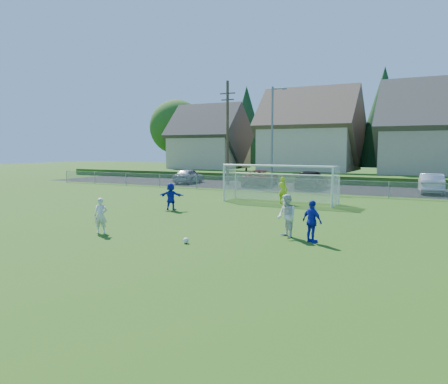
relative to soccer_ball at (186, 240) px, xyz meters
The scene contains 19 objects.
ground 2.88m from the soccer_ball, 114.57° to the right, with size 160.00×160.00×0.00m, color #193D0C.
asphalt_lot 24.92m from the soccer_ball, 92.75° to the left, with size 60.00×60.00×0.00m, color black.
grass_embankment 32.41m from the soccer_ball, 92.11° to the left, with size 70.00×6.00×0.80m, color #1E420F.
soccer_ball is the anchor object (origin of this frame).
player_white_a 4.24m from the soccer_ball, behind, with size 0.54×0.36×1.49m, color silver.
player_white_b 4.14m from the soccer_ball, 43.18° to the left, with size 0.84×0.66×1.73m, color silver.
player_blue_a 4.81m from the soccer_ball, 29.83° to the left, with size 0.94×0.39×1.60m, color #121FAB.
player_blue_b 9.06m from the soccer_ball, 127.89° to the left, with size 1.45×0.46×1.57m, color #121FAB.
goalkeeper 12.94m from the soccer_ball, 93.72° to the left, with size 0.63×0.42×1.74m, color #BEDF1A.
car_a 28.43m from the soccer_ball, 121.92° to the left, with size 1.76×4.38×1.49m, color #9E9FA5.
car_c 25.73m from the soccer_ball, 106.45° to the left, with size 2.46×5.34×1.48m, color #4F0910.
car_d 24.55m from the soccer_ball, 95.48° to the left, with size 2.14×5.26×1.53m, color black.
car_f 25.56m from the soccer_ball, 73.31° to the left, with size 1.67×4.78×1.57m, color silver.
soccer_goal 13.57m from the soccer_ball, 95.08° to the left, with size 7.42×1.90×2.50m.
chainlink_fence 19.43m from the soccer_ball, 93.53° to the left, with size 52.06×0.06×1.20m.
streetlight 24.52m from the soccer_ball, 103.56° to the left, with size 1.38×0.18×9.00m.
utility_pole 27.10m from the soccer_ball, 113.68° to the left, with size 1.60×0.26×10.00m.
houses_row 40.51m from the soccer_ball, 88.88° to the left, with size 53.90×11.45×13.27m.
tree_row 46.62m from the soccer_ball, 90.19° to the left, with size 65.98×12.36×13.80m.
Camera 1 is at (9.87, -10.97, 3.54)m, focal length 35.00 mm.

